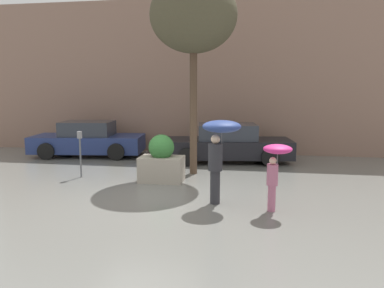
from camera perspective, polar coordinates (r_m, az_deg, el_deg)
The scene contains 9 objects.
ground_plane at distance 9.02m, azimuth -6.66°, elevation -7.97°, with size 40.00×40.00×0.00m, color slate.
building_facade at distance 15.01m, azimuth 0.14°, elevation 10.18°, with size 18.00×0.30×6.00m.
planter_box at distance 10.30m, azimuth -4.67°, elevation -2.63°, with size 1.19×0.74×1.31m.
person_adult at distance 8.12m, azimuth 4.20°, elevation 0.50°, with size 0.84×0.84×1.87m.
person_child at distance 7.83m, azimuth 12.60°, elevation -2.73°, with size 0.58×0.58×1.42m.
parked_car_near at distance 13.19m, azimuth 5.38°, elevation -0.06°, with size 4.61×2.32×1.32m.
parked_car_far at distance 14.77m, azimuth -15.54°, elevation 0.57°, with size 4.29×2.25×1.32m.
street_tree at distance 11.24m, azimuth 0.23°, elevation 18.84°, with size 2.50×2.50×5.67m.
parking_meter at distance 11.17m, azimuth -16.71°, elevation -0.09°, with size 0.14×0.14×1.33m.
Camera 1 is at (2.44, -8.31, 2.53)m, focal length 35.00 mm.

